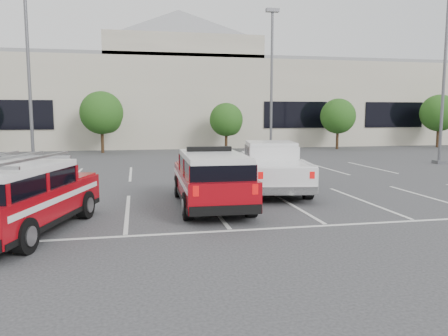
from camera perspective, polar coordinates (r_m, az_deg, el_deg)
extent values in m
plane|color=#2E2E30|center=(14.23, -1.53, -5.26)|extent=(120.00, 120.00, 0.00)
cube|color=silver|center=(18.61, -3.91, -2.34)|extent=(23.00, 15.00, 0.01)
cube|color=beige|center=(45.78, -8.50, 8.15)|extent=(60.00, 15.00, 8.00)
cube|color=gray|center=(46.05, -8.59, 13.32)|extent=(60.00, 15.00, 0.30)
cube|color=beige|center=(44.82, -5.87, 14.63)|extent=(14.00, 12.00, 2.00)
pyramid|color=gray|center=(45.24, -5.92, 17.89)|extent=(15.98, 15.98, 3.20)
cylinder|color=#3F2B19|center=(35.86, -15.59, 3.38)|extent=(0.24, 0.24, 1.84)
sphere|color=#214B14|center=(35.80, -15.71, 6.97)|extent=(3.37, 3.37, 3.37)
sphere|color=#214B14|center=(35.98, -15.02, 6.17)|extent=(2.24, 2.24, 2.24)
cylinder|color=#3F2B19|center=(36.53, 0.28, 3.44)|extent=(0.24, 0.24, 1.51)
sphere|color=#214B14|center=(36.46, 0.29, 6.34)|extent=(2.77, 2.77, 2.77)
sphere|color=#214B14|center=(36.75, 0.84, 5.69)|extent=(1.85, 1.85, 1.85)
cylinder|color=#3F2B19|center=(39.77, 14.57, 3.63)|extent=(0.24, 0.24, 1.67)
sphere|color=#214B14|center=(39.71, 14.66, 6.57)|extent=(3.07, 3.07, 3.07)
sphere|color=#214B14|center=(40.07, 15.03, 5.90)|extent=(2.05, 2.05, 2.05)
cylinder|color=#3F2B19|center=(45.04, 26.12, 3.61)|extent=(0.24, 0.24, 1.84)
sphere|color=#214B14|center=(44.99, 26.27, 6.46)|extent=(3.37, 3.37, 3.37)
sphere|color=#214B14|center=(45.39, 26.48, 5.80)|extent=(2.24, 2.24, 2.24)
cube|color=#59595E|center=(26.48, -23.58, 0.08)|extent=(0.60, 0.60, 0.20)
cylinder|color=#59595E|center=(26.39, -24.11, 10.70)|extent=(0.18, 0.18, 10.00)
cube|color=#59595E|center=(31.29, 6.10, 1.60)|extent=(0.60, 0.60, 0.20)
cylinder|color=#59595E|center=(31.21, 6.22, 10.59)|extent=(0.18, 0.18, 10.00)
cube|color=#59595E|center=(31.95, 6.35, 19.80)|extent=(0.90, 0.40, 0.24)
cube|color=#59595E|center=(30.13, 26.26, 0.71)|extent=(0.60, 0.60, 0.20)
cylinder|color=#59595E|center=(30.06, 26.77, 10.04)|extent=(0.18, 0.18, 10.00)
cube|color=maroon|center=(14.41, -1.74, -2.00)|extent=(2.14, 5.60, 0.85)
cube|color=black|center=(13.83, -1.45, 0.32)|extent=(1.95, 3.98, 0.44)
cube|color=silver|center=(13.80, -1.45, 1.57)|extent=(1.90, 3.90, 0.16)
cube|color=black|center=(14.64, -1.96, 2.52)|extent=(1.50, 0.32, 0.15)
cube|color=silver|center=(17.61, 6.33, -0.24)|extent=(3.10, 6.48, 0.90)
cube|color=black|center=(18.09, 6.10, 2.14)|extent=(2.30, 2.48, 0.47)
cube|color=silver|center=(18.07, 6.11, 3.16)|extent=(2.25, 2.43, 0.17)
cube|color=maroon|center=(12.27, -24.71, -4.24)|extent=(3.37, 5.50, 0.85)
cube|color=black|center=(11.74, -26.08, -1.60)|extent=(2.77, 3.91, 0.44)
cube|color=silver|center=(11.70, -26.15, -0.13)|extent=(2.71, 3.83, 0.16)
cube|color=#A5A5A8|center=(11.67, -26.23, 1.24)|extent=(2.73, 3.59, 0.06)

